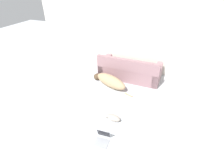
# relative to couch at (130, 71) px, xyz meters

# --- Properties ---
(ground_plane) EXTENTS (20.00, 20.00, 0.00)m
(ground_plane) POSITION_rel_couch_xyz_m (-0.21, -3.77, -0.28)
(ground_plane) COLOR #ADB2B7
(wall_back) EXTENTS (7.16, 0.06, 2.77)m
(wall_back) POSITION_rel_couch_xyz_m (-0.21, 0.66, 1.11)
(wall_back) COLOR beige
(wall_back) RESTS_ON ground_plane
(couch) EXTENTS (2.12, 0.93, 0.84)m
(couch) POSITION_rel_couch_xyz_m (0.00, 0.00, 0.00)
(couch) COLOR gray
(couch) RESTS_ON ground_plane
(dog) EXTENTS (1.59, 0.79, 0.40)m
(dog) POSITION_rel_couch_xyz_m (-0.44, -0.77, -0.08)
(dog) COLOR #A38460
(dog) RESTS_ON ground_plane
(cat) EXTENTS (0.55, 0.25, 0.15)m
(cat) POSITION_rel_couch_xyz_m (0.21, -2.21, -0.21)
(cat) COLOR gray
(cat) RESTS_ON ground_plane
(laptop_open) EXTENTS (0.33, 0.36, 0.26)m
(laptop_open) POSITION_rel_couch_xyz_m (0.23, -2.88, -0.20)
(laptop_open) COLOR gray
(laptop_open) RESTS_ON ground_plane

